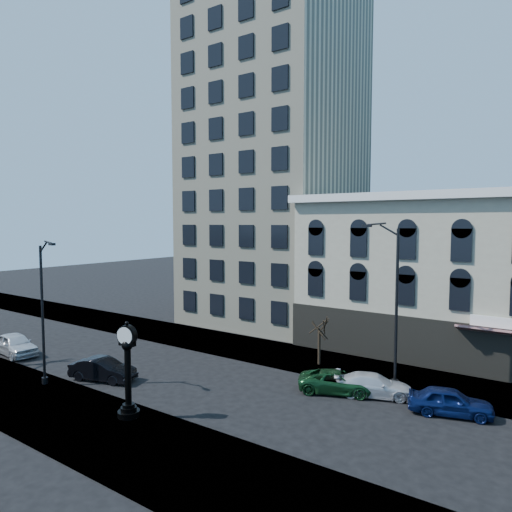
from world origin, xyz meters
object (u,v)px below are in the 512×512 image
Objects in this scene: car_near_a at (15,344)px; car_near_b at (103,369)px; street_clock at (128,374)px; street_lamp_near at (45,275)px.

car_near_b is at bearing -82.81° from car_near_a.
car_near_a is at bearing 75.05° from car_near_b.
car_near_b is (-6.08, 2.91, -1.69)m from street_clock.
street_lamp_near reaches higher than street_clock.
street_lamp_near is (-7.61, 0.07, 4.70)m from street_clock.
street_clock is 0.55× the size of street_lamp_near.
street_clock is 6.95m from car_near_b.
street_lamp_near is at bearing -100.25° from car_near_a.
street_clock reaches higher than car_near_b.
street_lamp_near is at bearing 135.03° from car_near_b.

